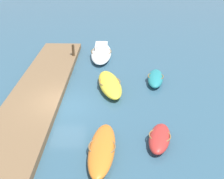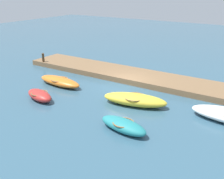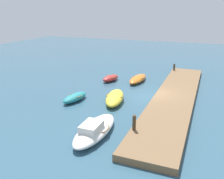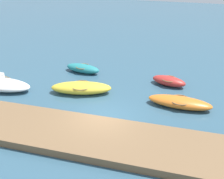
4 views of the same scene
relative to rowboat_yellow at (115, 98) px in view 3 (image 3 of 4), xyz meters
name	(u,v)px [view 3 (image 3 of 4)]	position (x,y,z in m)	size (l,w,h in m)	color
ground_plane	(152,97)	(2.49, -2.91, -0.40)	(84.00, 84.00, 0.00)	#33566B
dock_platform	(175,98)	(2.49, -4.99, -0.17)	(22.16, 3.55, 0.46)	brown
rowboat_yellow	(115,98)	(0.00, 0.00, 0.00)	(4.58, 2.45, 0.78)	gold
rowboat_teal	(75,97)	(-1.18, 3.46, -0.05)	(3.16, 1.58, 0.67)	teal
rowboat_orange	(138,79)	(6.97, -0.14, -0.05)	(4.23, 1.57, 0.67)	orange
dinghy_red	(111,78)	(6.03, 2.88, -0.04)	(2.77, 1.70, 0.69)	#B72D28
motorboat_white	(95,129)	(-6.26, -1.01, 0.03)	(5.21, 1.93, 1.09)	white
mooring_post_west	(134,123)	(-5.36, -3.46, 0.57)	(0.23, 0.23, 1.02)	#47331E
mooring_post_mid_west	(174,67)	(12.24, -3.46, 0.48)	(0.24, 0.24, 0.84)	#47331E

